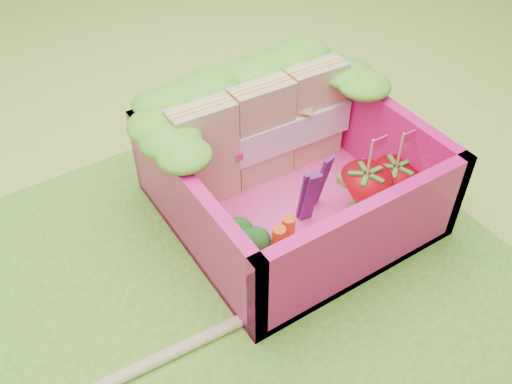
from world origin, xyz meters
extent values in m
plane|color=#9ACB39|center=(0.00, 0.00, 0.00)|extent=(14.00, 14.00, 0.00)
cube|color=#5CA324|center=(0.00, 0.00, 0.01)|extent=(2.60, 2.60, 0.03)
cube|color=#F93F97|center=(0.45, 0.29, 0.06)|extent=(1.30, 1.30, 0.05)
cube|color=#E31373|center=(0.45, 0.90, 0.31)|extent=(1.30, 0.07, 0.55)
cube|color=#E31373|center=(0.45, -0.33, 0.31)|extent=(1.30, 0.07, 0.55)
cube|color=#E31373|center=(-0.16, 0.29, 0.31)|extent=(0.07, 1.30, 0.55)
cube|color=#E31373|center=(1.07, 0.29, 0.31)|extent=(0.07, 1.30, 0.55)
ellipsoid|color=#39961B|center=(-0.05, 0.87, 0.64)|extent=(0.30, 0.30, 0.11)
ellipsoid|color=#39961B|center=(0.06, 0.87, 0.64)|extent=(0.30, 0.30, 0.11)
ellipsoid|color=#39961B|center=(0.18, 0.87, 0.64)|extent=(0.30, 0.30, 0.11)
ellipsoid|color=#39961B|center=(0.29, 0.87, 0.64)|extent=(0.30, 0.30, 0.11)
ellipsoid|color=#39961B|center=(0.40, 0.87, 0.64)|extent=(0.30, 0.30, 0.11)
ellipsoid|color=#39961B|center=(0.51, 0.87, 0.64)|extent=(0.30, 0.30, 0.11)
ellipsoid|color=#39961B|center=(0.62, 0.87, 0.64)|extent=(0.30, 0.30, 0.11)
ellipsoid|color=#39961B|center=(0.73, 0.87, 0.64)|extent=(0.30, 0.30, 0.11)
ellipsoid|color=#39961B|center=(0.84, 0.87, 0.64)|extent=(0.30, 0.30, 0.11)
ellipsoid|color=#39961B|center=(0.95, 0.87, 0.64)|extent=(0.30, 0.30, 0.11)
ellipsoid|color=#39961B|center=(-0.13, 0.39, 0.64)|extent=(0.27, 0.27, 0.10)
ellipsoid|color=#39961B|center=(-0.13, 0.53, 0.64)|extent=(0.27, 0.27, 0.10)
ellipsoid|color=#39961B|center=(-0.13, 0.67, 0.64)|extent=(0.27, 0.27, 0.10)
ellipsoid|color=#39961B|center=(1.03, 0.39, 0.64)|extent=(0.27, 0.27, 0.10)
ellipsoid|color=#39961B|center=(1.03, 0.53, 0.64)|extent=(0.27, 0.27, 0.10)
ellipsoid|color=#39961B|center=(1.03, 0.67, 0.64)|extent=(0.27, 0.27, 0.10)
cube|color=tan|center=(0.08, 0.58, 0.39)|extent=(0.36, 0.16, 0.63)
cube|color=tan|center=(0.45, 0.58, 0.39)|extent=(0.36, 0.16, 0.63)
cube|color=tan|center=(0.82, 0.58, 0.39)|extent=(0.36, 0.16, 0.63)
cube|color=white|center=(0.45, 0.58, 0.36)|extent=(1.14, 0.22, 0.20)
cylinder|color=#60994A|center=(-0.02, 0.02, 0.15)|extent=(0.12, 0.12, 0.13)
ellipsoid|color=#144D16|center=(-0.02, 0.02, 0.27)|extent=(0.31, 0.31, 0.12)
cylinder|color=orange|center=(0.13, -0.06, 0.22)|extent=(0.07, 0.07, 0.28)
cylinder|color=orange|center=(0.24, 0.00, 0.20)|extent=(0.07, 0.07, 0.24)
cube|color=#411752|center=(0.44, 0.13, 0.27)|extent=(0.07, 0.04, 0.38)
cube|color=#411752|center=(0.45, 0.10, 0.27)|extent=(0.07, 0.03, 0.38)
cube|color=#411752|center=(0.58, 0.17, 0.27)|extent=(0.07, 0.04, 0.38)
cone|color=red|center=(0.75, 0.01, 0.22)|extent=(0.28, 0.28, 0.28)
cylinder|color=#E1C97E|center=(0.75, 0.01, 0.48)|extent=(0.01, 0.01, 0.24)
cube|color=#E52679|center=(0.80, 0.01, 0.56)|extent=(0.10, 0.01, 0.06)
cone|color=red|center=(0.95, -0.01, 0.20)|extent=(0.25, 0.25, 0.25)
cylinder|color=#E1C97E|center=(0.95, -0.01, 0.45)|extent=(0.01, 0.01, 0.24)
cube|color=#E52679|center=(1.00, -0.01, 0.53)|extent=(0.10, 0.01, 0.06)
cube|color=green|center=(0.95, 0.28, 0.11)|extent=(0.33, 0.13, 0.05)
cube|color=green|center=(0.95, 0.01, 0.11)|extent=(0.33, 0.17, 0.05)
cube|color=green|center=(0.66, -0.08, 0.11)|extent=(0.23, 0.31, 0.05)
camera|label=1|loc=(-0.98, -1.59, 2.36)|focal=40.00mm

